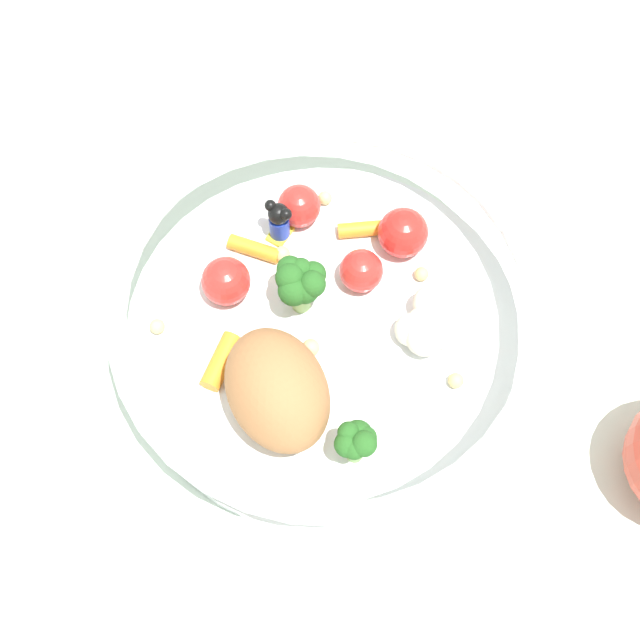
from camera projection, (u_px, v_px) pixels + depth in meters
ground_plane at (323, 359)px, 0.59m from camera, size 2.40×2.40×0.00m
food_container at (318, 324)px, 0.57m from camera, size 0.25×0.25×0.07m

